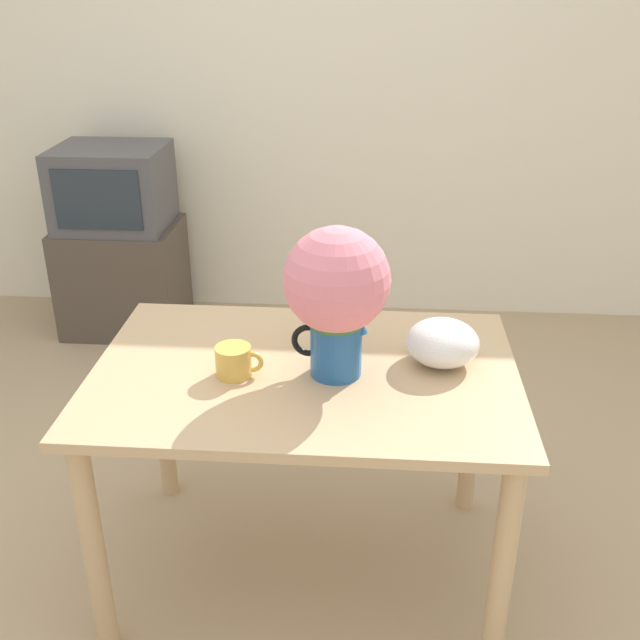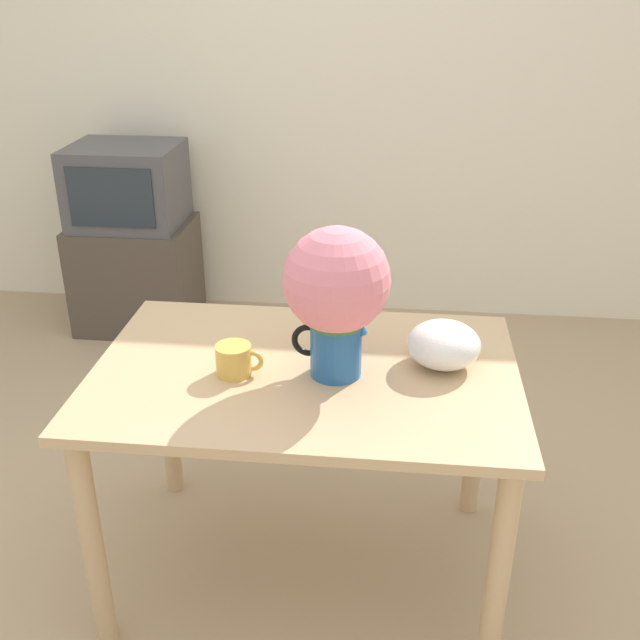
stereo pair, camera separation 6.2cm
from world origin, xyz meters
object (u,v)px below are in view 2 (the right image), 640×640
flower_vase (336,292)px  white_bowl (444,344)px  coffee_mug (235,360)px  tv_set (127,185)px

flower_vase → white_bowl: (0.30, 0.08, -0.18)m
coffee_mug → tv_set: bearing=117.9°
flower_vase → white_bowl: bearing=15.6°
flower_vase → white_bowl: size_ratio=2.05×
white_bowl → flower_vase: bearing=-164.4°
flower_vase → coffee_mug: flower_vase is taller
white_bowl → tv_set: tv_set is taller
tv_set → coffee_mug: bearing=-62.1°
coffee_mug → white_bowl: 0.58m
white_bowl → tv_set: (-1.49, 1.63, -0.03)m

